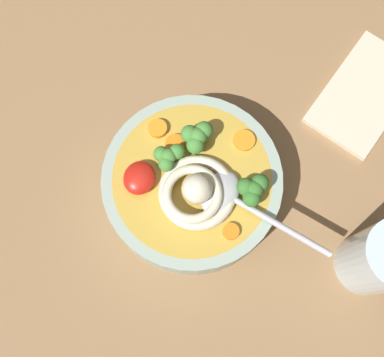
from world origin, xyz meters
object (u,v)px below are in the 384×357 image
(noodle_pile, at_px, (196,192))
(soup_spoon, at_px, (230,199))
(drinking_glass, at_px, (382,256))
(folded_napkin, at_px, (365,94))
(soup_bowl, at_px, (192,185))

(noodle_pile, relative_size, soup_spoon, 0.60)
(noodle_pile, xyz_separation_m, drinking_glass, (0.00, 0.23, -0.01))
(drinking_glass, bearing_deg, soup_spoon, -92.02)
(drinking_glass, distance_m, folded_napkin, 0.25)
(soup_spoon, xyz_separation_m, drinking_glass, (0.01, 0.19, -0.01))
(noodle_pile, xyz_separation_m, folded_napkin, (-0.23, 0.18, -0.07))
(noodle_pile, distance_m, folded_napkin, 0.30)
(soup_spoon, xyz_separation_m, folded_napkin, (-0.23, 0.14, -0.07))
(soup_bowl, height_order, drinking_glass, drinking_glass)
(noodle_pile, distance_m, soup_spoon, 0.04)
(folded_napkin, bearing_deg, soup_spoon, -31.15)
(drinking_glass, bearing_deg, folded_napkin, -166.39)
(soup_bowl, xyz_separation_m, folded_napkin, (-0.21, 0.19, -0.03))
(soup_spoon, height_order, folded_napkin, soup_spoon)
(soup_bowl, bearing_deg, noodle_pile, 31.50)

